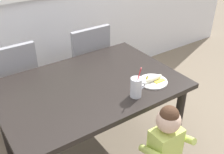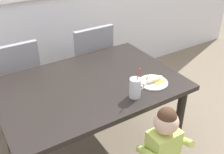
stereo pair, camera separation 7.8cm
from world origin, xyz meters
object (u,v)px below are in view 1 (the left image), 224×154
Objects in this scene: dining_chair_right at (87,62)px; peeled_banana at (154,78)px; dining_table at (90,94)px; snack_plate at (153,82)px; dining_chair_left at (14,83)px; toddler_standing at (166,143)px; milk_cup at (136,88)px.

dining_chair_right is 0.98m from peeled_banana.
peeled_banana reaches higher than dining_table.
dining_table is 0.51m from snack_plate.
dining_chair_right is (0.78, -0.02, 0.00)m from dining_chair_left.
toddler_standing is 4.87× the size of peeled_banana.
milk_cup reaches higher than snack_plate.
snack_plate is (0.20, 0.39, 0.24)m from toddler_standing.
toddler_standing is 0.51m from peeled_banana.
peeled_banana is at bearing 16.46° from milk_cup.
snack_plate is at bearing -31.91° from dining_table.
milk_cup reaches higher than peeled_banana.
dining_chair_left is 3.84× the size of milk_cup.
peeled_banana is (0.24, 0.07, -0.04)m from milk_cup.
peeled_banana is at bearing 131.58° from dining_chair_left.
dining_chair_left is at bearing 115.45° from toddler_standing.
snack_plate is (0.43, -0.27, 0.10)m from dining_table.
toddler_standing is at bearing -117.81° from snack_plate.
milk_cup is 1.45× the size of peeled_banana.
dining_chair_left is 5.58× the size of peeled_banana.
milk_cup is at bearing -163.15° from snack_plate.
snack_plate is (0.23, 0.07, -0.06)m from milk_cup.
dining_chair_right is at bearing 84.41° from toddler_standing.
toddler_standing is 3.35× the size of milk_cup.
milk_cup reaches higher than dining_table.
dining_chair_right is 1.15× the size of toddler_standing.
dining_chair_right is at bearing 178.52° from dining_chair_left.
dining_chair_left is 0.78m from dining_chair_right.
dining_chair_left is at bearing -1.48° from dining_chair_right.
snack_plate is (0.85, -0.97, 0.22)m from dining_chair_left.
snack_plate is at bearing -172.42° from peeled_banana.
milk_cup is (-0.03, 0.32, 0.30)m from toddler_standing.
dining_chair_right is 4.17× the size of snack_plate.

